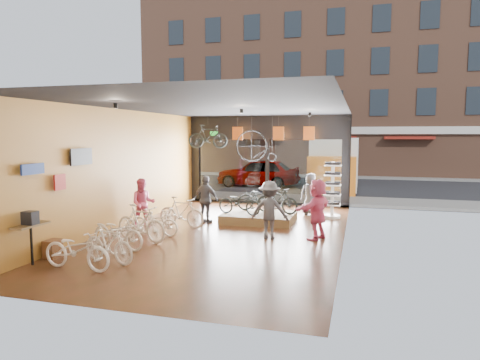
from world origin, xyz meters
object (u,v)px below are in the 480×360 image
at_px(floor_bike_4, 155,222).
at_px(display_bike_mid, 277,200).
at_px(hung_bike, 208,136).
at_px(display_platform, 259,218).
at_px(floor_bike_2, 118,232).
at_px(display_bike_right, 261,197).
at_px(display_bike_left, 239,203).
at_px(customer_3, 269,210).
at_px(customer_5, 317,209).
at_px(sunglasses_rack, 332,190).
at_px(floor_bike_5, 181,212).
at_px(box_truck, 334,165).
at_px(customer_2, 206,199).
at_px(customer_4, 310,194).
at_px(customer_1, 143,203).
at_px(floor_bike_3, 141,223).
at_px(floor_bike_1, 109,244).
at_px(penny_farthing, 258,147).
at_px(street_car, 258,172).
at_px(floor_bike_0, 77,250).

height_order(floor_bike_4, display_bike_mid, display_bike_mid).
bearing_deg(hung_bike, display_platform, -146.71).
bearing_deg(display_bike_mid, hung_bike, 72.22).
height_order(floor_bike_2, display_bike_right, display_bike_right).
height_order(floor_bike_2, display_bike_left, display_bike_left).
distance_m(customer_3, customer_5, 1.36).
xyz_separation_m(display_platform, sunglasses_rack, (2.38, 1.39, 0.87)).
bearing_deg(display_bike_mid, floor_bike_5, 135.42).
relative_size(box_truck, floor_bike_2, 4.23).
bearing_deg(customer_2, customer_4, -128.29).
bearing_deg(customer_1, customer_3, -30.92).
distance_m(customer_2, sunglasses_rack, 4.57).
relative_size(display_bike_left, hung_bike, 0.99).
xyz_separation_m(display_bike_left, customer_3, (1.42, -1.84, 0.12)).
bearing_deg(floor_bike_5, customer_2, -22.94).
bearing_deg(floor_bike_3, floor_bike_1, -158.33).
xyz_separation_m(floor_bike_4, penny_farthing, (1.89, 5.29, 2.09)).
bearing_deg(display_bike_mid, customer_5, -127.85).
bearing_deg(hung_bike, customer_2, -178.48).
bearing_deg(floor_bike_3, display_bike_left, -18.26).
height_order(street_car, floor_bike_0, street_car).
xyz_separation_m(floor_bike_2, penny_farthing, (2.12, 6.92, 2.06)).
relative_size(floor_bike_4, customer_1, 0.99).
bearing_deg(display_bike_mid, display_bike_left, 129.20).
relative_size(floor_bike_2, floor_bike_3, 0.97).
relative_size(display_platform, customer_5, 1.38).
relative_size(floor_bike_0, customer_2, 1.07).
xyz_separation_m(floor_bike_0, floor_bike_4, (0.15, 3.43, -0.04)).
distance_m(floor_bike_4, customer_3, 3.43).
height_order(floor_bike_0, customer_1, customer_1).
distance_m(display_platform, hung_bike, 4.43).
bearing_deg(display_bike_right, customer_5, -167.96).
relative_size(floor_bike_3, customer_3, 1.05).
xyz_separation_m(floor_bike_4, customer_5, (4.69, 0.86, 0.46)).
bearing_deg(customer_4, customer_2, 41.21).
bearing_deg(customer_3, hung_bike, -54.04).
xyz_separation_m(floor_bike_0, customer_5, (4.83, 4.30, 0.42)).
bearing_deg(display_bike_left, display_platform, -42.88).
bearing_deg(street_car, box_truck, 77.16).
bearing_deg(customer_2, display_bike_left, -152.41).
xyz_separation_m(display_bike_mid, customer_3, (0.23, -2.38, 0.07)).
bearing_deg(floor_bike_0, display_bike_left, -15.54).
height_order(street_car, box_truck, box_truck).
distance_m(sunglasses_rack, hung_bike, 5.44).
xyz_separation_m(floor_bike_4, customer_2, (0.84, 2.12, 0.40)).
xyz_separation_m(display_bike_right, customer_2, (-1.59, -1.40, 0.05)).
xyz_separation_m(floor_bike_0, customer_3, (3.51, 3.98, 0.38)).
bearing_deg(floor_bike_2, penny_farthing, -4.50).
height_order(floor_bike_1, floor_bike_5, floor_bike_5).
bearing_deg(hung_bike, sunglasses_rack, -116.17).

